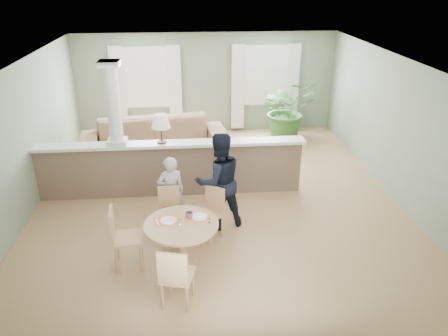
{
  "coord_description": "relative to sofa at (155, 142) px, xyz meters",
  "views": [
    {
      "loc": [
        -0.53,
        -7.78,
        4.15
      ],
      "look_at": [
        0.05,
        -1.0,
        1.07
      ],
      "focal_mm": 35.0,
      "sensor_mm": 36.0,
      "label": 1
    }
  ],
  "objects": [
    {
      "name": "pony_wall",
      "position": [
        0.34,
        -1.67,
        0.21
      ],
      "size": [
        5.32,
        0.38,
        2.7
      ],
      "color": "brown",
      "rests_on": "ground"
    },
    {
      "name": "child_person",
      "position": [
        0.46,
        -2.87,
        0.16
      ],
      "size": [
        0.54,
        0.41,
        1.31
      ],
      "primitive_type": "imported",
      "rotation": [
        0.0,
        0.0,
        3.37
      ],
      "color": "#A3A3A8",
      "rests_on": "ground"
    },
    {
      "name": "chair_near",
      "position": [
        0.56,
        -4.98,
        0.02
      ],
      "size": [
        0.51,
        0.51,
        0.93
      ],
      "rotation": [
        0.0,
        0.0,
        2.89
      ],
      "color": "tan",
      "rests_on": "ground"
    },
    {
      "name": "houseplant",
      "position": [
        3.42,
        1.33,
        0.31
      ],
      "size": [
        1.64,
        1.49,
        1.61
      ],
      "primitive_type": "imported",
      "rotation": [
        0.0,
        0.0,
        0.17
      ],
      "color": "#2D6227",
      "rests_on": "ground"
    },
    {
      "name": "room_shell",
      "position": [
        1.3,
        -1.24,
        1.32
      ],
      "size": [
        7.02,
        8.02,
        2.71
      ],
      "color": "gray",
      "rests_on": "ground"
    },
    {
      "name": "chair_far_man",
      "position": [
        1.12,
        -3.3,
        0.0
      ],
      "size": [
        0.57,
        0.57,
        0.9
      ],
      "rotation": [
        0.0,
        0.0,
        -0.71
      ],
      "color": "tan",
      "rests_on": "ground"
    },
    {
      "name": "dining_table",
      "position": [
        0.64,
        -3.98,
        0.05
      ],
      "size": [
        1.14,
        1.14,
        0.78
      ],
      "rotation": [
        0.0,
        0.0,
        0.25
      ],
      "color": "tan",
      "rests_on": "ground"
    },
    {
      "name": "man_person",
      "position": [
        1.29,
        -2.96,
        0.38
      ],
      "size": [
        1.0,
        0.88,
        1.74
      ],
      "primitive_type": "imported",
      "rotation": [
        0.0,
        0.0,
        3.44
      ],
      "color": "black",
      "rests_on": "ground"
    },
    {
      "name": "chair_side",
      "position": [
        -0.25,
        -4.02,
        0.05
      ],
      "size": [
        0.49,
        0.49,
        0.99
      ],
      "rotation": [
        0.0,
        0.0,
        1.67
      ],
      "color": "tan",
      "rests_on": "ground"
    },
    {
      "name": "sofa",
      "position": [
        0.0,
        0.0,
        0.0
      ],
      "size": [
        3.51,
        1.72,
        0.99
      ],
      "primitive_type": "imported",
      "rotation": [
        0.0,
        0.0,
        0.12
      ],
      "color": "#91704F",
      "rests_on": "ground"
    },
    {
      "name": "ground",
      "position": [
        1.33,
        -1.87,
        -0.49
      ],
      "size": [
        8.0,
        8.0,
        0.0
      ],
      "primitive_type": "plane",
      "color": "tan",
      "rests_on": "ground"
    },
    {
      "name": "chair_far_boy",
      "position": [
        0.43,
        -3.15,
        -0.02
      ],
      "size": [
        0.4,
        0.4,
        0.85
      ],
      "rotation": [
        0.0,
        0.0,
        0.03
      ],
      "color": "tan",
      "rests_on": "ground"
    }
  ]
}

